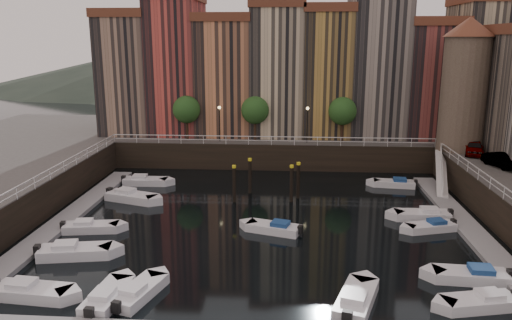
# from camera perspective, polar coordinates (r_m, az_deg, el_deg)

# --- Properties ---
(ground) EXTENTS (200.00, 200.00, 0.00)m
(ground) POSITION_cam_1_polar(r_m,az_deg,el_deg) (41.52, 0.82, -6.91)
(ground) COLOR black
(ground) RESTS_ON ground
(quay_far) EXTENTS (80.00, 20.00, 3.00)m
(quay_far) POSITION_cam_1_polar(r_m,az_deg,el_deg) (66.15, 2.11, 2.26)
(quay_far) COLOR black
(quay_far) RESTS_ON ground
(dock_left) EXTENTS (2.00, 28.00, 0.35)m
(dock_left) POSITION_cam_1_polar(r_m,az_deg,el_deg) (44.44, -20.73, -6.19)
(dock_left) COLOR gray
(dock_left) RESTS_ON ground
(dock_right) EXTENTS (2.00, 28.00, 0.35)m
(dock_right) POSITION_cam_1_polar(r_m,az_deg,el_deg) (42.83, 23.11, -7.15)
(dock_right) COLOR gray
(dock_right) RESTS_ON ground
(mountains) EXTENTS (145.00, 100.00, 18.00)m
(mountains) POSITION_cam_1_polar(r_m,az_deg,el_deg) (148.95, 3.96, 11.09)
(mountains) COLOR #2D382D
(mountains) RESTS_ON ground
(far_terrace) EXTENTS (48.70, 10.30, 17.50)m
(far_terrace) POSITION_cam_1_polar(r_m,az_deg,el_deg) (62.42, 5.20, 10.28)
(far_terrace) COLOR #95755F
(far_terrace) RESTS_ON quay_far
(corner_tower) EXTENTS (5.20, 5.20, 13.80)m
(corner_tower) POSITION_cam_1_polar(r_m,az_deg,el_deg) (56.38, 22.74, 8.16)
(corner_tower) COLOR #6B5B4C
(corner_tower) RESTS_ON quay_right
(promenade_trees) EXTENTS (21.20, 3.20, 5.20)m
(promenade_trees) POSITION_cam_1_polar(r_m,az_deg,el_deg) (57.67, 0.55, 5.70)
(promenade_trees) COLOR black
(promenade_trees) RESTS_ON quay_far
(street_lamps) EXTENTS (10.36, 0.36, 4.18)m
(street_lamps) POSITION_cam_1_polar(r_m,az_deg,el_deg) (56.77, 0.83, 4.86)
(street_lamps) COLOR black
(street_lamps) RESTS_ON quay_far
(railings) EXTENTS (36.08, 34.04, 0.52)m
(railings) POSITION_cam_1_polar(r_m,az_deg,el_deg) (45.06, 1.19, -0.20)
(railings) COLOR white
(railings) RESTS_ON ground
(gangway) EXTENTS (2.78, 8.32, 3.73)m
(gangway) POSITION_cam_1_polar(r_m,az_deg,el_deg) (52.59, 20.44, -1.15)
(gangway) COLOR white
(gangway) RESTS_ON ground
(mooring_pilings) EXTENTS (6.20, 3.17, 3.78)m
(mooring_pilings) POSITION_cam_1_polar(r_m,az_deg,el_deg) (46.51, 1.42, -2.49)
(mooring_pilings) COLOR black
(mooring_pilings) RESTS_ON ground
(boat_left_0) EXTENTS (4.85, 2.13, 1.10)m
(boat_left_0) POSITION_cam_1_polar(r_m,az_deg,el_deg) (32.59, -24.37, -13.53)
(boat_left_0) COLOR silver
(boat_left_0) RESTS_ON ground
(boat_left_1) EXTENTS (5.21, 2.66, 1.17)m
(boat_left_1) POSITION_cam_1_polar(r_m,az_deg,el_deg) (36.99, -20.14, -9.80)
(boat_left_1) COLOR silver
(boat_left_1) RESTS_ON ground
(boat_left_2) EXTENTS (4.48, 2.16, 1.01)m
(boat_left_2) POSITION_cam_1_polar(r_m,az_deg,el_deg) (41.24, -18.45, -7.29)
(boat_left_2) COLOR silver
(boat_left_2) RESTS_ON ground
(boat_left_3) EXTENTS (5.26, 3.31, 1.18)m
(boat_left_3) POSITION_cam_1_polar(r_m,az_deg,el_deg) (47.64, -14.12, -4.09)
(boat_left_3) COLOR silver
(boat_left_3) RESTS_ON ground
(boat_left_4) EXTENTS (4.72, 1.82, 1.08)m
(boat_left_4) POSITION_cam_1_polar(r_m,az_deg,el_deg) (52.59, -12.62, -2.36)
(boat_left_4) COLOR silver
(boat_left_4) RESTS_ON ground
(boat_right_0) EXTENTS (4.55, 2.48, 1.02)m
(boat_right_0) POSITION_cam_1_polar(r_m,az_deg,el_deg) (31.47, 24.35, -14.58)
(boat_right_0) COLOR silver
(boat_right_0) RESTS_ON ground
(boat_right_1) EXTENTS (4.77, 2.01, 1.08)m
(boat_right_1) POSITION_cam_1_polar(r_m,az_deg,el_deg) (34.33, 23.47, -12.03)
(boat_right_1) COLOR silver
(boat_right_1) RESTS_ON ground
(boat_right_2) EXTENTS (4.17, 2.52, 0.94)m
(boat_right_2) POSITION_cam_1_polar(r_m,az_deg,el_deg) (41.65, 19.43, -7.20)
(boat_right_2) COLOR silver
(boat_right_2) RESTS_ON ground
(boat_right_3) EXTENTS (4.71, 1.78, 1.08)m
(boat_right_3) POSITION_cam_1_polar(r_m,az_deg,el_deg) (43.92, 18.59, -5.98)
(boat_right_3) COLOR silver
(boat_right_3) RESTS_ON ground
(boat_right_4) EXTENTS (4.37, 2.02, 0.98)m
(boat_right_4) POSITION_cam_1_polar(r_m,az_deg,el_deg) (52.54, 15.61, -2.59)
(boat_right_4) COLOR silver
(boat_right_4) RESTS_ON ground
(boat_near_0) EXTENTS (1.98, 4.57, 1.03)m
(boat_near_0) POSITION_cam_1_polar(r_m,az_deg,el_deg) (30.56, -16.66, -14.74)
(boat_near_0) COLOR silver
(boat_near_0) RESTS_ON ground
(boat_near_1) EXTENTS (2.73, 4.57, 1.02)m
(boat_near_1) POSITION_cam_1_polar(r_m,az_deg,el_deg) (30.60, -13.32, -14.49)
(boat_near_1) COLOR silver
(boat_near_1) RESTS_ON ground
(boat_near_3) EXTENTS (3.15, 5.01, 1.13)m
(boat_near_3) POSITION_cam_1_polar(r_m,az_deg,el_deg) (29.53, 11.36, -15.41)
(boat_near_3) COLOR silver
(boat_near_3) RESTS_ON ground
(car_a) EXTENTS (2.89, 4.58, 1.45)m
(car_a) POSITION_cam_1_polar(r_m,az_deg,el_deg) (55.45, 23.66, 1.21)
(car_a) COLOR gray
(car_a) RESTS_ON quay_right
(car_b) EXTENTS (2.50, 4.17, 1.30)m
(car_b) POSITION_cam_1_polar(r_m,az_deg,el_deg) (50.96, 26.19, -0.16)
(car_b) COLOR gray
(car_b) RESTS_ON quay_right
(boat_extra_96) EXTENTS (4.52, 2.78, 1.01)m
(boat_extra_96) POSITION_cam_1_polar(r_m,az_deg,el_deg) (38.99, 2.15, -7.78)
(boat_extra_96) COLOR silver
(boat_extra_96) RESTS_ON ground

